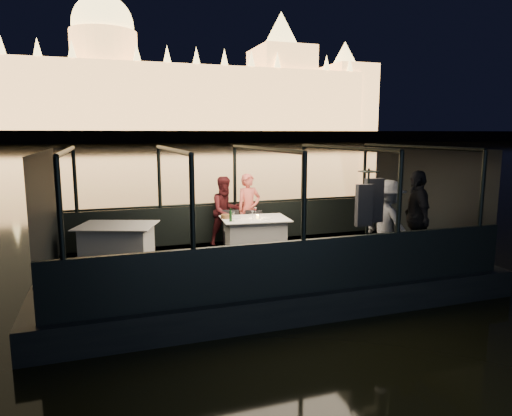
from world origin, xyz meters
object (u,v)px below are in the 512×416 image
object	(u,v)px
dining_table_aft	(118,245)
passenger_stripe	(388,224)
coat_stand	(367,226)
passenger_dark	(416,223)
chair_port_left	(233,229)
person_man_maroon	(226,213)
wine_bottle	(231,214)
dining_table_central	(255,235)
person_woman_coral	(249,212)
chair_port_right	(256,228)

from	to	relation	value
dining_table_aft	passenger_stripe	world-z (taller)	passenger_stripe
coat_stand	passenger_dark	xyz separation A→B (m)	(1.24, 0.19, -0.05)
coat_stand	chair_port_left	bearing A→B (deg)	125.90
chair_port_left	person_man_maroon	world-z (taller)	person_man_maroon
dining_table_aft	wine_bottle	bearing A→B (deg)	-6.16
coat_stand	wine_bottle	bearing A→B (deg)	137.08
dining_table_central	person_man_maroon	size ratio (longest dim) A/B	0.90
dining_table_aft	person_woman_coral	world-z (taller)	person_woman_coral
chair_port_right	person_man_maroon	distance (m)	0.79
person_woman_coral	passenger_stripe	size ratio (longest dim) A/B	0.97
dining_table_central	coat_stand	size ratio (longest dim) A/B	0.74
chair_port_left	person_woman_coral	xyz separation A→B (m)	(0.51, 0.38, 0.30)
chair_port_left	chair_port_right	size ratio (longest dim) A/B	1.04
chair_port_right	person_woman_coral	distance (m)	0.49
passenger_stripe	wine_bottle	bearing A→B (deg)	49.67
coat_stand	wine_bottle	distance (m)	2.84
wine_bottle	dining_table_central	bearing A→B (deg)	17.35
person_woman_coral	passenger_stripe	xyz separation A→B (m)	(2.03, -2.65, 0.10)
dining_table_central	passenger_stripe	bearing A→B (deg)	-40.00
passenger_stripe	passenger_dark	world-z (taller)	passenger_dark
coat_stand	person_woman_coral	size ratio (longest dim) A/B	1.18
chair_port_right	passenger_stripe	xyz separation A→B (m)	(1.98, -2.26, 0.40)
dining_table_aft	chair_port_left	distance (m)	2.55
passenger_stripe	person_woman_coral	bearing A→B (deg)	27.71
passenger_stripe	wine_bottle	world-z (taller)	passenger_stripe
dining_table_central	chair_port_left	size ratio (longest dim) A/B	1.69
passenger_stripe	coat_stand	bearing A→B (deg)	104.34
dining_table_central	passenger_dark	distance (m)	3.37
coat_stand	person_woman_coral	world-z (taller)	coat_stand
passenger_stripe	passenger_dark	size ratio (longest dim) A/B	0.90
passenger_stripe	person_man_maroon	bearing A→B (deg)	34.20
person_man_maroon	wine_bottle	size ratio (longest dim) A/B	5.65
chair_port_right	coat_stand	size ratio (longest dim) A/B	0.42
dining_table_central	coat_stand	distance (m)	2.64
passenger_dark	wine_bottle	bearing A→B (deg)	-98.71
person_woman_coral	wine_bottle	bearing A→B (deg)	-136.11
chair_port_left	passenger_stripe	size ratio (longest dim) A/B	0.50
dining_table_central	person_woman_coral	bearing A→B (deg)	81.20
person_woman_coral	passenger_stripe	world-z (taller)	passenger_stripe
dining_table_aft	person_woman_coral	size ratio (longest dim) A/B	0.90
chair_port_left	chair_port_right	xyz separation A→B (m)	(0.56, 0.00, 0.00)
person_woman_coral	dining_table_aft	bearing A→B (deg)	-176.27
person_man_maroon	chair_port_left	bearing A→B (deg)	-97.16
coat_stand	person_man_maroon	xyz separation A→B (m)	(-1.91, 2.99, -0.15)
dining_table_central	passenger_stripe	xyz separation A→B (m)	(2.16, -1.81, 0.47)
person_woman_coral	wine_bottle	world-z (taller)	person_woman_coral
person_woman_coral	passenger_dark	bearing A→B (deg)	-57.30
dining_table_aft	chair_port_right	world-z (taller)	chair_port_right
dining_table_central	chair_port_left	bearing A→B (deg)	130.27
person_woman_coral	passenger_dark	size ratio (longest dim) A/B	0.88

